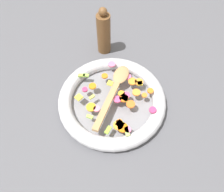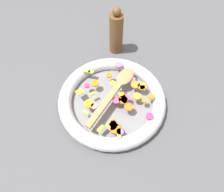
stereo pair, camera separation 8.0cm
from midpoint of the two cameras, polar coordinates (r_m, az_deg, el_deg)
ground_plane at (r=0.84m, az=2.71°, el=-2.06°), size 4.00×4.00×0.00m
skillet at (r=0.82m, az=2.77°, el=-1.27°), size 0.40×0.40×0.05m
chopped_vegetables at (r=0.79m, az=4.30°, el=-1.21°), size 0.30×0.33×0.01m
wooden_spoon at (r=0.80m, az=3.85°, el=1.64°), size 0.20×0.27×0.01m
pepper_mill at (r=0.95m, az=3.61°, el=16.08°), size 0.06×0.06×0.22m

